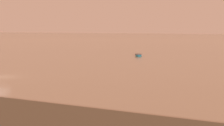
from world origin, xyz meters
The scene contains 2 objects.
ground_plane centered at (0.00, 0.00, 0.00)m, with size 800.00×800.00×0.00m, color tan.
rowboat_moored_2 centered at (2.40, 48.24, 0.20)m, with size 3.71×4.69×0.72m.
Camera 1 is at (41.22, -41.70, 7.64)m, focal length 58.28 mm.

